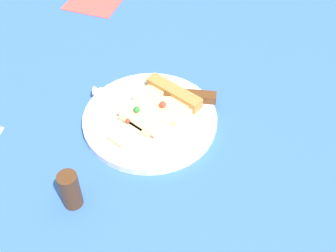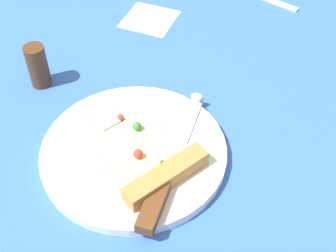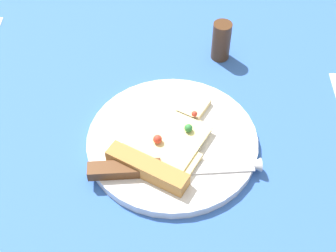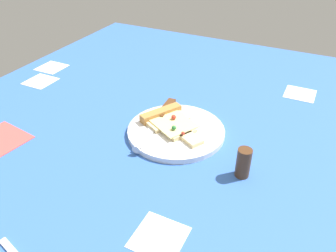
# 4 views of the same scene
# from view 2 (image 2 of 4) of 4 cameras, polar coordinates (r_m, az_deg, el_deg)

# --- Properties ---
(ground_plane) EXTENTS (1.49, 1.49, 0.03)m
(ground_plane) POSITION_cam_2_polar(r_m,az_deg,el_deg) (0.68, -8.69, -2.28)
(ground_plane) COLOR #3360B7
(ground_plane) RESTS_ON ground
(plate) EXTENTS (0.25, 0.25, 0.01)m
(plate) POSITION_cam_2_polar(r_m,az_deg,el_deg) (0.63, -4.19, -3.19)
(plate) COLOR silver
(plate) RESTS_ON ground_plane
(pizza_slice) EXTENTS (0.15, 0.19, 0.03)m
(pizza_slice) POSITION_cam_2_polar(r_m,az_deg,el_deg) (0.61, -2.80, -3.73)
(pizza_slice) COLOR beige
(pizza_slice) RESTS_ON plate
(knife) EXTENTS (0.24, 0.04, 0.02)m
(knife) POSITION_cam_2_polar(r_m,az_deg,el_deg) (0.59, 0.04, -5.31)
(knife) COLOR silver
(knife) RESTS_ON plate
(pepper_shaker) EXTENTS (0.03, 0.03, 0.07)m
(pepper_shaker) POSITION_cam_2_polar(r_m,az_deg,el_deg) (0.74, -15.61, 7.07)
(pepper_shaker) COLOR #4C2D19
(pepper_shaker) RESTS_ON ground_plane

